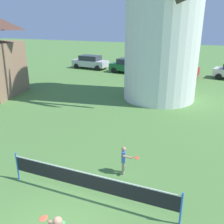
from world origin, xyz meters
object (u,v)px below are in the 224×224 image
(tennis_net, at_px, (89,181))
(parked_car_green, at_px, (128,66))
(parked_car_red, at_px, (177,69))
(parked_car_silver, at_px, (90,62))
(player_far, at_px, (124,159))

(tennis_net, xyz_separation_m, parked_car_green, (-5.52, 20.42, 0.12))
(tennis_net, height_order, parked_car_red, parked_car_red)
(parked_car_silver, xyz_separation_m, parked_car_red, (10.42, -0.79, -0.00))
(parked_car_green, relative_size, parked_car_red, 0.95)
(tennis_net, distance_m, parked_car_silver, 23.74)
(tennis_net, distance_m, player_far, 1.91)
(tennis_net, bearing_deg, player_far, 72.48)
(parked_car_green, bearing_deg, tennis_net, -74.88)
(parked_car_green, height_order, parked_car_red, same)
(parked_car_red, bearing_deg, parked_car_silver, 175.67)
(player_far, distance_m, parked_car_silver, 22.41)
(player_far, relative_size, parked_car_red, 0.26)
(tennis_net, xyz_separation_m, parked_car_silver, (-10.63, 21.23, 0.12))
(parked_car_red, bearing_deg, tennis_net, -89.41)
(player_far, bearing_deg, parked_car_red, 92.41)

